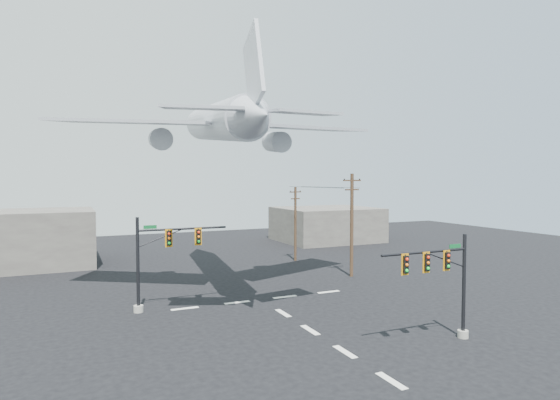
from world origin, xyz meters
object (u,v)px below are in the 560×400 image
utility_pole_a (352,223)px  airliner (220,123)px  signal_mast_far (158,260)px  utility_pole_b (295,222)px  signal_mast_near (445,282)px

utility_pole_a → airliner: (-12.81, 0.80, 8.99)m
signal_mast_far → utility_pole_b: 22.71m
signal_mast_near → utility_pole_b: size_ratio=0.74×
signal_mast_near → utility_pole_b: bearing=81.8°
utility_pole_b → airliner: 17.81m
signal_mast_near → utility_pole_a: 18.26m
signal_mast_near → signal_mast_far: size_ratio=0.92×
utility_pole_b → airliner: bearing=-158.5°
signal_mast_far → utility_pole_a: bearing=12.1°
signal_mast_near → signal_mast_far: (-13.85, 13.42, 0.12)m
signal_mast_far → airliner: 13.10m
signal_mast_far → airliner: size_ratio=0.23×
utility_pole_b → airliner: size_ratio=0.29×
signal_mast_near → utility_pole_b: 27.76m
signal_mast_near → airliner: (-7.75, 18.26, 10.66)m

